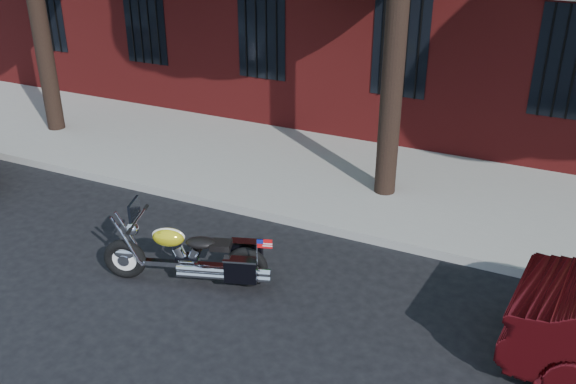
% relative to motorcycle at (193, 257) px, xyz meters
% --- Properties ---
extents(ground, '(120.00, 120.00, 0.00)m').
position_rel_motorcycle_xyz_m(ground, '(1.08, 0.75, -0.41)').
color(ground, black).
rests_on(ground, ground).
extents(curb, '(40.00, 0.16, 0.15)m').
position_rel_motorcycle_xyz_m(curb, '(1.08, 2.13, -0.34)').
color(curb, gray).
rests_on(curb, ground).
extents(sidewalk, '(40.00, 3.60, 0.15)m').
position_rel_motorcycle_xyz_m(sidewalk, '(1.08, 4.01, -0.34)').
color(sidewalk, gray).
rests_on(sidewalk, ground).
extents(motorcycle, '(2.41, 1.15, 1.22)m').
position_rel_motorcycle_xyz_m(motorcycle, '(0.00, 0.00, 0.00)').
color(motorcycle, black).
rests_on(motorcycle, ground).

